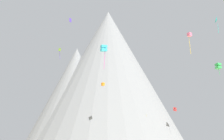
{
  "coord_description": "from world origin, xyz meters",
  "views": [
    {
      "loc": [
        -2.71,
        -27.9,
        3.65
      ],
      "look_at": [
        -3.61,
        34.57,
        19.73
      ],
      "focal_mm": 42.48,
      "sensor_mm": 36.0,
      "label": 1
    }
  ],
  "objects_px": {
    "kite_rainbow_high": "(189,35)",
    "kite_red_low": "(175,109)",
    "kite_orange_mid": "(103,84)",
    "kite_lime_high": "(60,51)",
    "kite_green_mid": "(218,66)",
    "kite_cyan_mid": "(104,48)",
    "rock_massif": "(102,80)",
    "kite_yellow_low": "(145,117)",
    "kite_indigo_high": "(70,20)",
    "kite_teal_high": "(216,20)"
  },
  "relations": [
    {
      "from": "kite_yellow_low",
      "to": "kite_indigo_high",
      "type": "bearing_deg",
      "value": -86.39
    },
    {
      "from": "kite_green_mid",
      "to": "kite_rainbow_high",
      "type": "bearing_deg",
      "value": 8.79
    },
    {
      "from": "kite_indigo_high",
      "to": "kite_cyan_mid",
      "type": "distance_m",
      "value": 27.44
    },
    {
      "from": "kite_red_low",
      "to": "kite_orange_mid",
      "type": "bearing_deg",
      "value": 130.05
    },
    {
      "from": "kite_lime_high",
      "to": "kite_orange_mid",
      "type": "xyz_separation_m",
      "value": [
        15.31,
        -13.43,
        -14.1
      ]
    },
    {
      "from": "kite_yellow_low",
      "to": "kite_red_low",
      "type": "height_order",
      "value": "kite_red_low"
    },
    {
      "from": "kite_lime_high",
      "to": "kite_teal_high",
      "type": "height_order",
      "value": "kite_teal_high"
    },
    {
      "from": "kite_indigo_high",
      "to": "kite_cyan_mid",
      "type": "xyz_separation_m",
      "value": [
        11.75,
        -18.78,
        -16.2
      ]
    },
    {
      "from": "kite_lime_high",
      "to": "kite_rainbow_high",
      "type": "xyz_separation_m",
      "value": [
        36.02,
        -26.18,
        -5.03
      ]
    },
    {
      "from": "rock_massif",
      "to": "kite_yellow_low",
      "type": "xyz_separation_m",
      "value": [
        14.28,
        -17.98,
        -15.49
      ]
    },
    {
      "from": "kite_red_low",
      "to": "kite_indigo_high",
      "type": "bearing_deg",
      "value": 108.69
    },
    {
      "from": "kite_lime_high",
      "to": "kite_cyan_mid",
      "type": "height_order",
      "value": "kite_lime_high"
    },
    {
      "from": "kite_rainbow_high",
      "to": "kite_indigo_high",
      "type": "bearing_deg",
      "value": 24.49
    },
    {
      "from": "kite_green_mid",
      "to": "kite_cyan_mid",
      "type": "bearing_deg",
      "value": -16.65
    },
    {
      "from": "kite_green_mid",
      "to": "kite_rainbow_high",
      "type": "relative_size",
      "value": 0.57
    },
    {
      "from": "kite_rainbow_high",
      "to": "kite_red_low",
      "type": "bearing_deg",
      "value": -34.75
    },
    {
      "from": "kite_rainbow_high",
      "to": "kite_red_low",
      "type": "height_order",
      "value": "kite_rainbow_high"
    },
    {
      "from": "kite_red_low",
      "to": "kite_orange_mid",
      "type": "xyz_separation_m",
      "value": [
        -21.57,
        -10.95,
        5.66
      ]
    },
    {
      "from": "kite_lime_high",
      "to": "kite_orange_mid",
      "type": "bearing_deg",
      "value": 36.99
    },
    {
      "from": "kite_indigo_high",
      "to": "kite_yellow_low",
      "type": "height_order",
      "value": "kite_indigo_high"
    },
    {
      "from": "rock_massif",
      "to": "kite_cyan_mid",
      "type": "distance_m",
      "value": 38.68
    },
    {
      "from": "kite_rainbow_high",
      "to": "kite_teal_high",
      "type": "relative_size",
      "value": 1.05
    },
    {
      "from": "kite_lime_high",
      "to": "kite_orange_mid",
      "type": "relative_size",
      "value": 3.63
    },
    {
      "from": "kite_lime_high",
      "to": "kite_teal_high",
      "type": "distance_m",
      "value": 49.53
    },
    {
      "from": "rock_massif",
      "to": "kite_yellow_low",
      "type": "bearing_deg",
      "value": -51.54
    },
    {
      "from": "kite_green_mid",
      "to": "kite_cyan_mid",
      "type": "xyz_separation_m",
      "value": [
        -27.95,
        -3.17,
        3.61
      ]
    },
    {
      "from": "kite_lime_high",
      "to": "kite_yellow_low",
      "type": "relative_size",
      "value": 0.67
    },
    {
      "from": "rock_massif",
      "to": "kite_teal_high",
      "type": "bearing_deg",
      "value": -43.18
    },
    {
      "from": "kite_indigo_high",
      "to": "kite_teal_high",
      "type": "distance_m",
      "value": 44.07
    },
    {
      "from": "kite_yellow_low",
      "to": "kite_teal_high",
      "type": "height_order",
      "value": "kite_teal_high"
    },
    {
      "from": "kite_indigo_high",
      "to": "kite_rainbow_high",
      "type": "height_order",
      "value": "kite_indigo_high"
    },
    {
      "from": "kite_cyan_mid",
      "to": "kite_lime_high",
      "type": "bearing_deg",
      "value": -76.92
    },
    {
      "from": "kite_indigo_high",
      "to": "kite_lime_high",
      "type": "distance_m",
      "value": 11.11
    },
    {
      "from": "kite_rainbow_high",
      "to": "kite_orange_mid",
      "type": "height_order",
      "value": "kite_rainbow_high"
    },
    {
      "from": "kite_lime_high",
      "to": "kite_rainbow_high",
      "type": "height_order",
      "value": "kite_lime_high"
    },
    {
      "from": "rock_massif",
      "to": "kite_indigo_high",
      "type": "xyz_separation_m",
      "value": [
        -9.16,
        -19.8,
        15.37
      ]
    },
    {
      "from": "kite_teal_high",
      "to": "kite_cyan_mid",
      "type": "bearing_deg",
      "value": 117.35
    },
    {
      "from": "kite_cyan_mid",
      "to": "kite_orange_mid",
      "type": "relative_size",
      "value": 5.52
    },
    {
      "from": "kite_orange_mid",
      "to": "kite_cyan_mid",
      "type": "bearing_deg",
      "value": 59.51
    },
    {
      "from": "kite_green_mid",
      "to": "kite_yellow_low",
      "type": "xyz_separation_m",
      "value": [
        -16.25,
        17.44,
        -11.04
      ]
    },
    {
      "from": "kite_yellow_low",
      "to": "kite_cyan_mid",
      "type": "relative_size",
      "value": 0.99
    },
    {
      "from": "kite_teal_high",
      "to": "kite_orange_mid",
      "type": "height_order",
      "value": "kite_teal_high"
    },
    {
      "from": "rock_massif",
      "to": "kite_green_mid",
      "type": "relative_size",
      "value": 25.59
    },
    {
      "from": "kite_indigo_high",
      "to": "kite_rainbow_high",
      "type": "xyz_separation_m",
      "value": [
        31.81,
        -20.52,
        -13.61
      ]
    },
    {
      "from": "kite_indigo_high",
      "to": "kite_red_low",
      "type": "xyz_separation_m",
      "value": [
        32.67,
        3.18,
        -28.34
      ]
    },
    {
      "from": "rock_massif",
      "to": "kite_orange_mid",
      "type": "height_order",
      "value": "rock_massif"
    },
    {
      "from": "kite_rainbow_high",
      "to": "rock_massif",
      "type": "bearing_deg",
      "value": -3.37
    },
    {
      "from": "kite_rainbow_high",
      "to": "kite_teal_high",
      "type": "height_order",
      "value": "kite_teal_high"
    },
    {
      "from": "rock_massif",
      "to": "kite_rainbow_high",
      "type": "xyz_separation_m",
      "value": [
        22.65,
        -40.32,
        1.75
      ]
    },
    {
      "from": "rock_massif",
      "to": "kite_red_low",
      "type": "height_order",
      "value": "rock_massif"
    }
  ]
}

